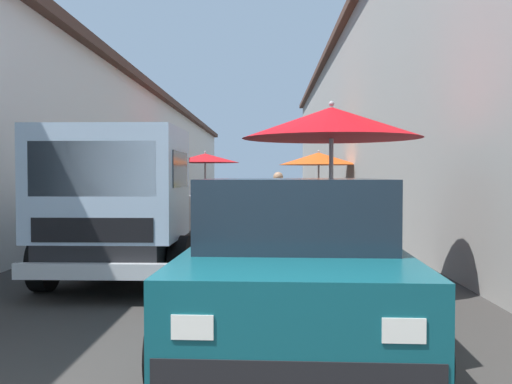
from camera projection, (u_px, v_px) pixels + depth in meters
ground at (242, 228)px, 15.86m from camera, size 90.00×90.00×0.00m
building_left_whitewash at (33, 150)px, 18.19m from camera, size 49.80×7.50×4.58m
building_right_concrete at (462, 115)px, 17.87m from camera, size 49.80×7.50×6.76m
fruit_stall_near_left at (320, 166)px, 18.00m from camera, size 2.53×2.53×2.28m
fruit_stall_near_right at (204, 170)px, 18.85m from camera, size 2.28×2.28×2.28m
fruit_stall_far_right at (331, 148)px, 7.27m from camera, size 2.29×2.29×2.43m
hatchback_car at (294, 258)px, 5.12m from camera, size 3.97×2.04×1.45m
delivery_truck at (125, 207)px, 7.86m from camera, size 4.94×2.01×2.08m
vendor_by_crates at (278, 203)px, 12.20m from camera, size 0.25×0.62×1.55m
parked_scooter at (115, 227)px, 11.28m from camera, size 1.68×0.52×1.14m
plastic_stool at (278, 218)px, 15.19m from camera, size 0.30×0.30×0.43m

